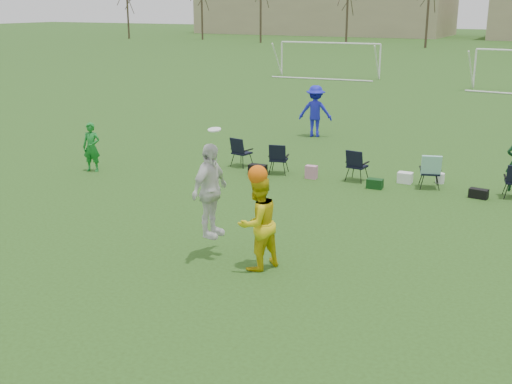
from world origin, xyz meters
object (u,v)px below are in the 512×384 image
Objects in this scene: fielder_green_near at (92,147)px; goal_left at (330,50)px; fielder_blue at (315,111)px; center_contest at (236,207)px.

goal_left is at bearing 80.12° from fielder_green_near.
fielder_blue is at bearing 47.50° from fielder_green_near.
goal_left is (-10.78, 33.42, 0.72)m from center_contest.
fielder_blue is 0.28× the size of goal_left.
fielder_blue is 13.36m from center_contest.
center_contest is at bearing -46.21° from fielder_green_near.
fielder_green_near is at bearing -88.94° from goal_left.
goal_left is at bearing 107.88° from center_contest.
fielder_green_near is 0.21× the size of goal_left.
center_contest reaches higher than fielder_green_near.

